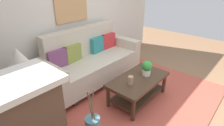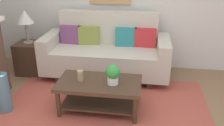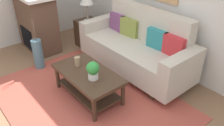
# 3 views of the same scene
# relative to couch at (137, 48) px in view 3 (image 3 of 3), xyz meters

# --- Properties ---
(ground_plane) EXTENTS (9.13, 9.13, 0.00)m
(ground_plane) POSITION_rel_couch_xyz_m (0.14, -1.66, -0.43)
(ground_plane) COLOR #8C6647
(area_rug) EXTENTS (2.86, 2.13, 0.01)m
(area_rug) POSITION_rel_couch_xyz_m (0.14, -1.16, -0.42)
(area_rug) COLOR #B24C3D
(area_rug) RESTS_ON ground_plane
(couch) EXTENTS (2.11, 0.84, 1.08)m
(couch) POSITION_rel_couch_xyz_m (0.00, 0.00, 0.00)
(couch) COLOR beige
(couch) RESTS_ON ground_plane
(throw_pillow_plum) EXTENTS (0.37, 0.15, 0.32)m
(throw_pillow_plum) POSITION_rel_couch_xyz_m (-0.65, 0.13, 0.25)
(throw_pillow_plum) COLOR #7A4270
(throw_pillow_plum) RESTS_ON couch
(throw_pillow_olive) EXTENTS (0.37, 0.17, 0.32)m
(throw_pillow_olive) POSITION_rel_couch_xyz_m (-0.32, 0.13, 0.25)
(throw_pillow_olive) COLOR olive
(throw_pillow_olive) RESTS_ON couch
(throw_pillow_teal) EXTENTS (0.37, 0.15, 0.32)m
(throw_pillow_teal) POSITION_rel_couch_xyz_m (0.32, 0.13, 0.25)
(throw_pillow_teal) COLOR teal
(throw_pillow_teal) RESTS_ON couch
(throw_pillow_crimson) EXTENTS (0.36, 0.13, 0.32)m
(throw_pillow_crimson) POSITION_rel_couch_xyz_m (0.65, 0.13, 0.25)
(throw_pillow_crimson) COLOR red
(throw_pillow_crimson) RESTS_ON couch
(coffee_table) EXTENTS (1.10, 0.60, 0.43)m
(coffee_table) POSITION_rel_couch_xyz_m (0.09, -1.09, -0.12)
(coffee_table) COLOR #422D1E
(coffee_table) RESTS_ON ground_plane
(tabletop_vase) EXTENTS (0.08, 0.08, 0.15)m
(tabletop_vase) POSITION_rel_couch_xyz_m (-0.16, -1.10, 0.07)
(tabletop_vase) COLOR tan
(tabletop_vase) RESTS_ON coffee_table
(potted_plant_tabletop) EXTENTS (0.18, 0.18, 0.26)m
(potted_plant_tabletop) POSITION_rel_couch_xyz_m (0.27, -1.12, 0.14)
(potted_plant_tabletop) COLOR white
(potted_plant_tabletop) RESTS_ON coffee_table
(side_table) EXTENTS (0.44, 0.44, 0.56)m
(side_table) POSITION_rel_couch_xyz_m (-1.35, -0.08, -0.15)
(side_table) COLOR #422D1E
(side_table) RESTS_ON ground_plane
(table_lamp) EXTENTS (0.28, 0.28, 0.57)m
(table_lamp) POSITION_rel_couch_xyz_m (-1.35, -0.08, 0.56)
(table_lamp) COLOR gray
(table_lamp) RESTS_ON side_table
(fireplace) EXTENTS (1.02, 0.58, 1.16)m
(fireplace) POSITION_rel_couch_xyz_m (-1.87, -0.95, 0.16)
(fireplace) COLOR brown
(fireplace) RESTS_ON ground_plane
(floor_vase) EXTENTS (0.17, 0.17, 0.55)m
(floor_vase) POSITION_rel_couch_xyz_m (-1.17, -1.30, -0.15)
(floor_vase) COLOR slate
(floor_vase) RESTS_ON ground_plane
(floor_vase_branch_a) EXTENTS (0.04, 0.02, 0.36)m
(floor_vase_branch_a) POSITION_rel_couch_xyz_m (-1.15, -1.30, 0.30)
(floor_vase_branch_a) COLOR brown
(floor_vase_branch_a) RESTS_ON floor_vase
(floor_vase_branch_b) EXTENTS (0.05, 0.03, 0.36)m
(floor_vase_branch_b) POSITION_rel_couch_xyz_m (-1.18, -1.28, 0.30)
(floor_vase_branch_b) COLOR brown
(floor_vase_branch_b) RESTS_ON floor_vase
(floor_vase_branch_c) EXTENTS (0.04, 0.05, 0.36)m
(floor_vase_branch_c) POSITION_rel_couch_xyz_m (-1.18, -1.32, 0.30)
(floor_vase_branch_c) COLOR brown
(floor_vase_branch_c) RESTS_ON floor_vase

